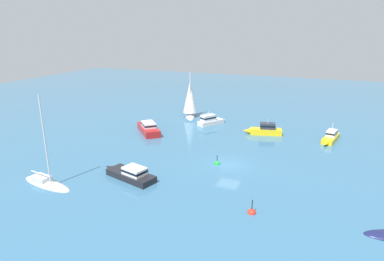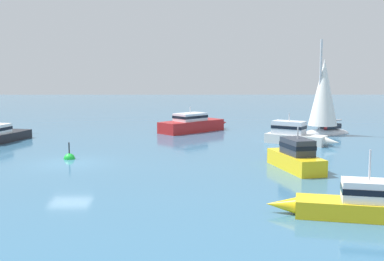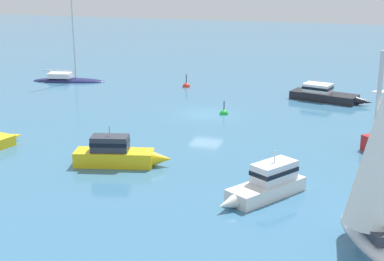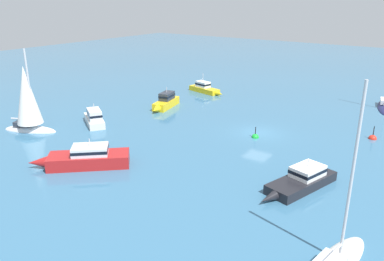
% 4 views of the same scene
% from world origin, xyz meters
% --- Properties ---
extents(ground_plane, '(160.00, 160.00, 0.00)m').
position_xyz_m(ground_plane, '(0.00, 0.00, 0.00)').
color(ground_plane, teal).
extents(cabin_cruiser, '(7.36, 3.56, 2.00)m').
position_xyz_m(cabin_cruiser, '(8.81, 7.69, 0.57)').
color(cabin_cruiser, black).
rests_on(cabin_cruiser, ground).
extents(motor_cruiser, '(2.53, 6.15, 2.71)m').
position_xyz_m(motor_cruiser, '(-11.18, -13.92, 0.59)').
color(motor_cruiser, yellow).
rests_on(motor_cruiser, ground).
extents(launch, '(6.57, 6.93, 2.32)m').
position_xyz_m(launch, '(15.36, -7.81, 0.71)').
color(launch, '#B21E1E').
rests_on(launch, ground).
extents(motor_cruiser_1, '(5.96, 2.58, 2.50)m').
position_xyz_m(motor_cruiser_1, '(-1.78, -13.48, 0.73)').
color(motor_cruiser_1, yellow).
rests_on(motor_cruiser_1, ground).
extents(yacht, '(3.84, 5.75, 8.83)m').
position_xyz_m(yacht, '(12.89, -19.16, 2.93)').
color(yacht, white).
rests_on(yacht, ground).
extents(powerboat, '(4.03, 5.40, 2.39)m').
position_xyz_m(powerboat, '(7.68, -15.59, 0.72)').
color(powerboat, silver).
rests_on(powerboat, ground).
extents(channel_buoy, '(0.77, 0.77, 1.66)m').
position_xyz_m(channel_buoy, '(-4.80, 9.72, 0.01)').
color(channel_buoy, red).
rests_on(channel_buoy, ground).
extents(mooring_buoy, '(0.72, 0.72, 1.44)m').
position_xyz_m(mooring_buoy, '(1.41, 0.34, 0.01)').
color(mooring_buoy, green).
rests_on(mooring_buoy, ground).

